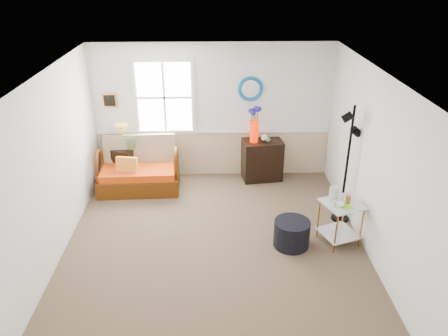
{
  "coord_description": "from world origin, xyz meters",
  "views": [
    {
      "loc": [
        -0.01,
        -5.41,
        3.95
      ],
      "look_at": [
        0.16,
        0.65,
        1.01
      ],
      "focal_mm": 35.0,
      "sensor_mm": 36.0,
      "label": 1
    }
  ],
  "objects_px": {
    "loveseat": "(138,166)",
    "floor_lamp": "(347,165)",
    "lamp_stand": "(126,165)",
    "side_table": "(340,223)",
    "ottoman": "(292,233)",
    "cabinet": "(262,160)"
  },
  "relations": [
    {
      "from": "floor_lamp",
      "to": "ottoman",
      "type": "height_order",
      "value": "floor_lamp"
    },
    {
      "from": "side_table",
      "to": "ottoman",
      "type": "bearing_deg",
      "value": -174.29
    },
    {
      "from": "side_table",
      "to": "ottoman",
      "type": "height_order",
      "value": "side_table"
    },
    {
      "from": "lamp_stand",
      "to": "side_table",
      "type": "distance_m",
      "value": 4.16
    },
    {
      "from": "floor_lamp",
      "to": "lamp_stand",
      "type": "bearing_deg",
      "value": 160.29
    },
    {
      "from": "lamp_stand",
      "to": "floor_lamp",
      "type": "relative_size",
      "value": 0.35
    },
    {
      "from": "side_table",
      "to": "loveseat",
      "type": "bearing_deg",
      "value": 151.36
    },
    {
      "from": "lamp_stand",
      "to": "ottoman",
      "type": "distance_m",
      "value": 3.59
    },
    {
      "from": "lamp_stand",
      "to": "cabinet",
      "type": "bearing_deg",
      "value": 0.97
    },
    {
      "from": "loveseat",
      "to": "lamp_stand",
      "type": "bearing_deg",
      "value": 129.44
    },
    {
      "from": "cabinet",
      "to": "lamp_stand",
      "type": "bearing_deg",
      "value": 173.23
    },
    {
      "from": "lamp_stand",
      "to": "cabinet",
      "type": "height_order",
      "value": "cabinet"
    },
    {
      "from": "loveseat",
      "to": "ottoman",
      "type": "bearing_deg",
      "value": -38.09
    },
    {
      "from": "floor_lamp",
      "to": "cabinet",
      "type": "bearing_deg",
      "value": 128.81
    },
    {
      "from": "side_table",
      "to": "cabinet",
      "type": "bearing_deg",
      "value": 113.59
    },
    {
      "from": "side_table",
      "to": "floor_lamp",
      "type": "bearing_deg",
      "value": 71.85
    },
    {
      "from": "loveseat",
      "to": "floor_lamp",
      "type": "bearing_deg",
      "value": -20.18
    },
    {
      "from": "loveseat",
      "to": "cabinet",
      "type": "bearing_deg",
      "value": 7.29
    },
    {
      "from": "loveseat",
      "to": "side_table",
      "type": "relative_size",
      "value": 2.16
    },
    {
      "from": "cabinet",
      "to": "ottoman",
      "type": "distance_m",
      "value": 2.26
    },
    {
      "from": "loveseat",
      "to": "lamp_stand",
      "type": "distance_m",
      "value": 0.46
    },
    {
      "from": "loveseat",
      "to": "floor_lamp",
      "type": "distance_m",
      "value": 3.71
    }
  ]
}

